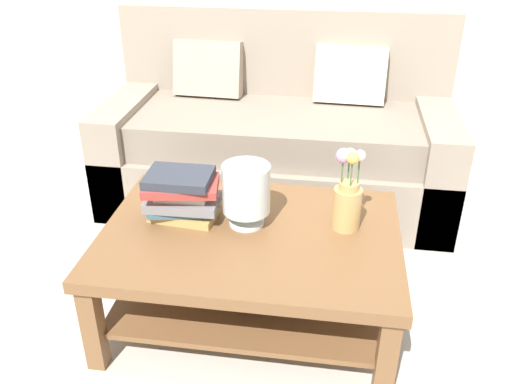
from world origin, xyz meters
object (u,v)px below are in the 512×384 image
object	(u,v)px
book_stack_main	(182,195)
glass_hurricane_vase	(246,190)
coffee_table	(252,256)
flower_pitcher	(347,197)
couch	(278,138)

from	to	relation	value
book_stack_main	glass_hurricane_vase	xyz separation A→B (m)	(0.27, -0.01, 0.05)
coffee_table	flower_pitcher	size ratio (longest dim) A/B	3.43
coffee_table	book_stack_main	world-z (taller)	book_stack_main
book_stack_main	couch	bearing A→B (deg)	75.52
book_stack_main	flower_pitcher	distance (m)	0.67
book_stack_main	flower_pitcher	xyz separation A→B (m)	(0.67, 0.03, 0.03)
coffee_table	flower_pitcher	distance (m)	0.46
coffee_table	book_stack_main	size ratio (longest dim) A/B	3.70
glass_hurricane_vase	flower_pitcher	size ratio (longest dim) A/B	0.75
coffee_table	glass_hurricane_vase	bearing A→B (deg)	116.81
book_stack_main	coffee_table	bearing A→B (deg)	-12.32
glass_hurricane_vase	book_stack_main	bearing A→B (deg)	178.74
couch	flower_pitcher	distance (m)	1.14
couch	book_stack_main	xyz separation A→B (m)	(-0.28, -1.08, 0.18)
coffee_table	book_stack_main	xyz separation A→B (m)	(-0.30, 0.07, 0.23)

